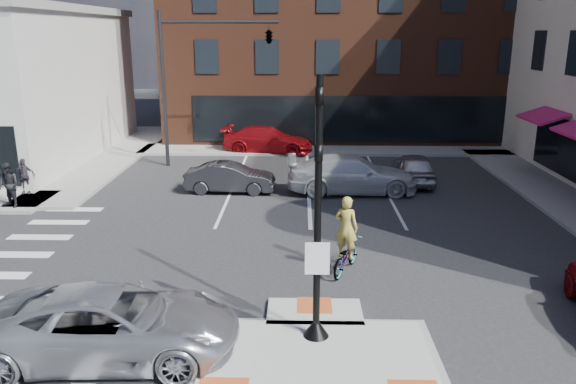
{
  "coord_description": "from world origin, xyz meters",
  "views": [
    {
      "loc": [
        -0.39,
        -11.26,
        6.93
      ],
      "look_at": [
        -0.78,
        5.98,
        2.0
      ],
      "focal_mm": 35.0,
      "sensor_mm": 36.0,
      "label": 1
    }
  ],
  "objects_px": {
    "cyclist": "(346,247)",
    "pedestrian_b": "(24,176)",
    "bg_car_red": "(268,140)",
    "silver_suv": "(112,324)",
    "bg_car_dark": "(230,178)",
    "white_pickup": "(352,174)",
    "pedestrian_a": "(8,185)",
    "bg_car_silver": "(413,168)"
  },
  "relations": [
    {
      "from": "silver_suv",
      "to": "bg_car_red",
      "type": "distance_m",
      "value": 21.93
    },
    {
      "from": "bg_car_dark",
      "to": "pedestrian_b",
      "type": "distance_m",
      "value": 8.86
    },
    {
      "from": "white_pickup",
      "to": "pedestrian_a",
      "type": "relative_size",
      "value": 3.14
    },
    {
      "from": "bg_car_red",
      "to": "pedestrian_b",
      "type": "xyz_separation_m",
      "value": [
        -10.01,
        -9.5,
        0.16
      ]
    },
    {
      "from": "cyclist",
      "to": "pedestrian_b",
      "type": "height_order",
      "value": "cyclist"
    },
    {
      "from": "white_pickup",
      "to": "cyclist",
      "type": "height_order",
      "value": "cyclist"
    },
    {
      "from": "bg_car_dark",
      "to": "bg_car_red",
      "type": "xyz_separation_m",
      "value": [
        1.2,
        8.55,
        0.11
      ]
    },
    {
      "from": "bg_car_silver",
      "to": "cyclist",
      "type": "relative_size",
      "value": 1.77
    },
    {
      "from": "pedestrian_a",
      "to": "pedestrian_b",
      "type": "distance_m",
      "value": 2.03
    },
    {
      "from": "white_pickup",
      "to": "cyclist",
      "type": "relative_size",
      "value": 2.43
    },
    {
      "from": "silver_suv",
      "to": "bg_car_red",
      "type": "bearing_deg",
      "value": -8.39
    },
    {
      "from": "silver_suv",
      "to": "cyclist",
      "type": "relative_size",
      "value": 2.36
    },
    {
      "from": "bg_car_silver",
      "to": "pedestrian_a",
      "type": "distance_m",
      "value": 17.68
    },
    {
      "from": "bg_car_dark",
      "to": "bg_car_silver",
      "type": "distance_m",
      "value": 8.73
    },
    {
      "from": "silver_suv",
      "to": "white_pickup",
      "type": "distance_m",
      "value": 14.78
    },
    {
      "from": "cyclist",
      "to": "pedestrian_b",
      "type": "xyz_separation_m",
      "value": [
        -13.31,
        7.67,
        0.13
      ]
    },
    {
      "from": "bg_car_red",
      "to": "pedestrian_b",
      "type": "distance_m",
      "value": 13.8
    },
    {
      "from": "cyclist",
      "to": "pedestrian_a",
      "type": "bearing_deg",
      "value": 0.28
    },
    {
      "from": "white_pickup",
      "to": "bg_car_dark",
      "type": "height_order",
      "value": "white_pickup"
    },
    {
      "from": "white_pickup",
      "to": "pedestrian_b",
      "type": "xyz_separation_m",
      "value": [
        -14.24,
        -1.0,
        0.1
      ]
    },
    {
      "from": "bg_car_red",
      "to": "silver_suv",
      "type": "bearing_deg",
      "value": -177.15
    },
    {
      "from": "white_pickup",
      "to": "bg_car_dark",
      "type": "xyz_separation_m",
      "value": [
        -5.43,
        -0.05,
        -0.17
      ]
    },
    {
      "from": "white_pickup",
      "to": "pedestrian_b",
      "type": "distance_m",
      "value": 14.28
    },
    {
      "from": "pedestrian_a",
      "to": "bg_car_red",
      "type": "bearing_deg",
      "value": 77.03
    },
    {
      "from": "bg_car_silver",
      "to": "white_pickup",
      "type": "bearing_deg",
      "value": 32.77
    },
    {
      "from": "bg_car_red",
      "to": "pedestrian_b",
      "type": "bearing_deg",
      "value": 142.06
    },
    {
      "from": "bg_car_red",
      "to": "bg_car_silver",
      "type": "bearing_deg",
      "value": -123.74
    },
    {
      "from": "bg_car_red",
      "to": "pedestrian_a",
      "type": "relative_size",
      "value": 2.9
    },
    {
      "from": "bg_car_dark",
      "to": "pedestrian_a",
      "type": "bearing_deg",
      "value": 111.43
    },
    {
      "from": "silver_suv",
      "to": "white_pickup",
      "type": "xyz_separation_m",
      "value": [
        6.41,
        13.32,
        0.06
      ]
    },
    {
      "from": "bg_car_dark",
      "to": "pedestrian_b",
      "type": "bearing_deg",
      "value": 98.4
    },
    {
      "from": "white_pickup",
      "to": "pedestrian_a",
      "type": "xyz_separation_m",
      "value": [
        -13.91,
        -3.0,
        0.23
      ]
    },
    {
      "from": "bg_car_silver",
      "to": "pedestrian_b",
      "type": "relative_size",
      "value": 2.68
    },
    {
      "from": "bg_car_dark",
      "to": "bg_car_red",
      "type": "relative_size",
      "value": 0.76
    },
    {
      "from": "white_pickup",
      "to": "bg_car_red",
      "type": "relative_size",
      "value": 1.08
    },
    {
      "from": "bg_car_dark",
      "to": "pedestrian_b",
      "type": "height_order",
      "value": "pedestrian_b"
    },
    {
      "from": "silver_suv",
      "to": "cyclist",
      "type": "bearing_deg",
      "value": -52.36
    },
    {
      "from": "cyclist",
      "to": "pedestrian_a",
      "type": "relative_size",
      "value": 1.29
    },
    {
      "from": "bg_car_silver",
      "to": "bg_car_red",
      "type": "distance_m",
      "value": 9.9
    },
    {
      "from": "bg_car_red",
      "to": "pedestrian_a",
      "type": "xyz_separation_m",
      "value": [
        -9.68,
        -11.5,
        0.29
      ]
    },
    {
      "from": "silver_suv",
      "to": "bg_car_dark",
      "type": "relative_size",
      "value": 1.39
    },
    {
      "from": "white_pickup",
      "to": "bg_car_red",
      "type": "height_order",
      "value": "white_pickup"
    }
  ]
}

